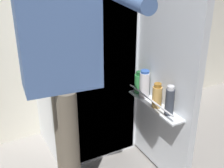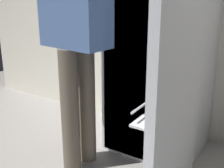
% 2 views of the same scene
% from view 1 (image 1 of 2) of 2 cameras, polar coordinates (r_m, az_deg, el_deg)
% --- Properties ---
extents(refrigerator, '(0.70, 1.21, 1.76)m').
position_cam_1_polar(refrigerator, '(2.35, -4.51, 7.01)').
color(refrigerator, silver).
rests_on(refrigerator, ground_plane).
extents(person, '(0.55, 0.79, 1.68)m').
position_cam_1_polar(person, '(1.76, -9.18, 4.77)').
color(person, '#665B4C').
rests_on(person, ground_plane).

